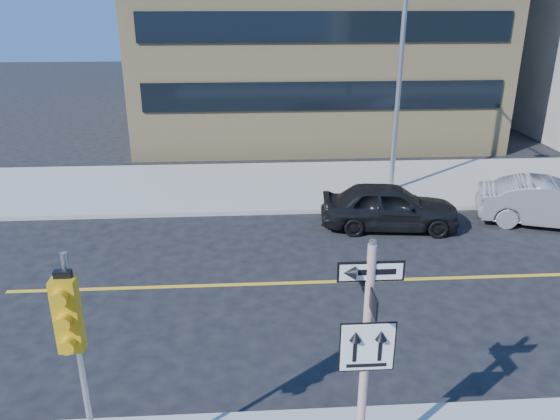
{
  "coord_description": "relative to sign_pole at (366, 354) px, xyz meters",
  "views": [
    {
      "loc": [
        -1.64,
        -8.94,
        7.19
      ],
      "look_at": [
        -0.81,
        4.0,
        2.13
      ],
      "focal_mm": 35.0,
      "sensor_mm": 36.0,
      "label": 1
    }
  ],
  "objects": [
    {
      "name": "ground",
      "position": [
        0.0,
        2.51,
        -2.44
      ],
      "size": [
        120.0,
        120.0,
        0.0
      ],
      "primitive_type": "plane",
      "color": "black",
      "rests_on": "ground"
    },
    {
      "name": "sign_pole",
      "position": [
        0.0,
        0.0,
        0.0
      ],
      "size": [
        0.92,
        0.92,
        4.06
      ],
      "color": "white",
      "rests_on": "near_sidewalk"
    },
    {
      "name": "traffic_signal",
      "position": [
        -4.0,
        -0.15,
        0.59
      ],
      "size": [
        0.32,
        0.45,
        4.0
      ],
      "color": "gray",
      "rests_on": "near_sidewalk"
    },
    {
      "name": "parked_car_a",
      "position": [
        3.04,
        10.12,
        -1.67
      ],
      "size": [
        2.27,
        4.66,
        1.53
      ],
      "primitive_type": "imported",
      "rotation": [
        0.0,
        0.0,
        1.46
      ],
      "color": "black",
      "rests_on": "ground"
    },
    {
      "name": "parked_car_b",
      "position": [
        8.5,
        10.0,
        -1.67
      ],
      "size": [
        3.03,
        4.95,
        1.54
      ],
      "primitive_type": "imported",
      "rotation": [
        0.0,
        0.0,
        1.25
      ],
      "color": "gray",
      "rests_on": "ground"
    },
    {
      "name": "streetlight_a",
      "position": [
        4.0,
        13.27,
        2.32
      ],
      "size": [
        0.55,
        2.25,
        8.0
      ],
      "color": "gray",
      "rests_on": "far_sidewalk"
    }
  ]
}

